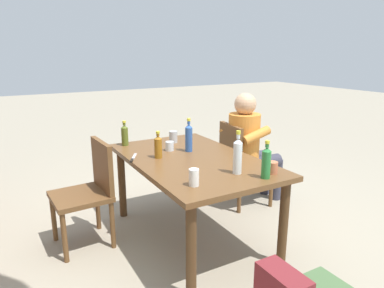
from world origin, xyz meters
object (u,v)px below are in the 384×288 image
object	(u,v)px
bottle_green	(266,162)
bottle_clear	(238,155)
bottle_amber	(158,146)
cup_steel	(173,137)
bottle_blue	(189,137)
chair_far_right	(90,188)
person_in_white_shirt	(250,143)
bottle_olive	(125,135)
cup_white	(194,177)
chair_near_right	(240,160)
cup_terracotta	(272,167)
cup_glass	(170,146)
dining_table	(192,168)
table_knife	(133,158)

from	to	relation	value
bottle_green	bottle_clear	xyz separation A→B (m)	(0.17, 0.11, 0.02)
bottle_amber	cup_steel	distance (m)	0.51
bottle_blue	chair_far_right	bearing A→B (deg)	79.23
person_in_white_shirt	bottle_olive	distance (m)	1.28
cup_white	chair_near_right	bearing A→B (deg)	-49.91
person_in_white_shirt	cup_steel	distance (m)	0.82
person_in_white_shirt	cup_terracotta	distance (m)	1.11
cup_glass	bottle_clear	bearing A→B (deg)	-168.18
dining_table	chair_far_right	size ratio (longest dim) A/B	1.76
bottle_clear	table_knife	distance (m)	0.89
chair_near_right	cup_white	distance (m)	1.42
cup_terracotta	bottle_blue	bearing A→B (deg)	17.53
chair_near_right	person_in_white_shirt	world-z (taller)	person_in_white_shirt
bottle_green	cup_glass	world-z (taller)	bottle_green
cup_white	bottle_amber	bearing A→B (deg)	-4.16
person_in_white_shirt	bottle_clear	world-z (taller)	person_in_white_shirt
chair_far_right	chair_near_right	bearing A→B (deg)	-89.83
cup_glass	dining_table	bearing A→B (deg)	-167.86
bottle_green	bottle_amber	world-z (taller)	bottle_green
cup_white	bottle_blue	bearing A→B (deg)	-26.49
cup_white	table_knife	distance (m)	0.77
table_knife	bottle_clear	bearing A→B (deg)	-142.75
cup_white	cup_terracotta	xyz separation A→B (m)	(-0.07, -0.61, -0.01)
chair_far_right	bottle_amber	size ratio (longest dim) A/B	3.85
bottle_blue	dining_table	bearing A→B (deg)	158.64
cup_steel	cup_glass	distance (m)	0.28
cup_white	cup_steel	size ratio (longest dim) A/B	1.03
bottle_green	bottle_blue	xyz separation A→B (m)	(0.85, 0.14, 0.01)
chair_near_right	bottle_amber	xyz separation A→B (m)	(-0.21, 1.01, 0.33)
dining_table	bottle_clear	world-z (taller)	bottle_clear
person_in_white_shirt	bottle_olive	bearing A→B (deg)	75.62
table_knife	chair_far_right	bearing A→B (deg)	68.54
cup_steel	cup_glass	xyz separation A→B (m)	(-0.24, 0.15, -0.02)
bottle_blue	person_in_white_shirt	bearing A→B (deg)	-79.05
bottle_olive	bottle_clear	xyz separation A→B (m)	(-1.15, -0.45, 0.04)
bottle_clear	cup_glass	xyz separation A→B (m)	(0.78, 0.16, -0.10)
cup_terracotta	cup_glass	xyz separation A→B (m)	(0.90, 0.39, -0.00)
person_in_white_shirt	table_knife	bearing A→B (deg)	95.56
person_in_white_shirt	bottle_blue	size ratio (longest dim) A/B	3.98
cup_steel	table_knife	bearing A→B (deg)	120.80
bottle_olive	table_knife	distance (m)	0.46
bottle_blue	bottle_amber	xyz separation A→B (m)	(-0.05, 0.31, -0.03)
bottle_amber	chair_far_right	bearing A→B (deg)	68.59
dining_table	bottle_olive	distance (m)	0.77
person_in_white_shirt	bottle_clear	xyz separation A→B (m)	(-0.83, 0.78, 0.20)
bottle_olive	bottle_clear	world-z (taller)	bottle_clear
person_in_white_shirt	cup_steel	world-z (taller)	person_in_white_shirt
person_in_white_shirt	cup_glass	size ratio (longest dim) A/B	14.38
cup_glass	table_knife	distance (m)	0.38
bottle_green	dining_table	bearing A→B (deg)	17.99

